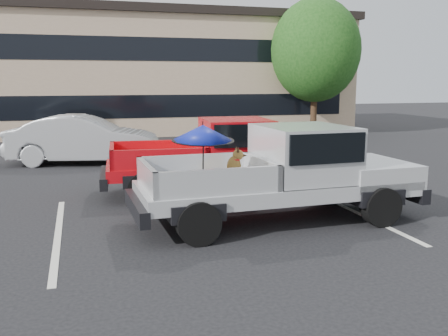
{
  "coord_description": "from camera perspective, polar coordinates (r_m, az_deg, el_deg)",
  "views": [
    {
      "loc": [
        -2.55,
        -7.19,
        2.76
      ],
      "look_at": [
        -0.23,
        0.72,
        1.3
      ],
      "focal_mm": 40.0,
      "sensor_mm": 36.0,
      "label": 1
    }
  ],
  "objects": [
    {
      "name": "red_pickup",
      "position": [
        12.32,
        0.63,
        1.79
      ],
      "size": [
        5.63,
        2.36,
        1.81
      ],
      "rotation": [
        0.0,
        0.0,
        -0.07
      ],
      "color": "black",
      "rests_on": "ground"
    },
    {
      "name": "stripe_left",
      "position": [
        9.6,
        -18.45,
        -7.17
      ],
      "size": [
        0.12,
        5.0,
        0.01
      ],
      "primitive_type": "cube",
      "color": "silver",
      "rests_on": "ground"
    },
    {
      "name": "stripe_right",
      "position": [
        11.08,
        14.38,
        -4.69
      ],
      "size": [
        0.12,
        5.0,
        0.01
      ],
      "primitive_type": "cube",
      "color": "silver",
      "rests_on": "ground"
    },
    {
      "name": "tree_back",
      "position": [
        32.38,
        -1.01,
        12.97
      ],
      "size": [
        4.68,
        4.68,
        7.11
      ],
      "color": "#332114",
      "rests_on": "ground"
    },
    {
      "name": "motel_building",
      "position": [
        28.54,
        -7.27,
        10.86
      ],
      "size": [
        20.4,
        8.4,
        6.3
      ],
      "color": "tan",
      "rests_on": "ground"
    },
    {
      "name": "tree_right",
      "position": [
        25.95,
        10.42,
        13.08
      ],
      "size": [
        4.46,
        4.46,
        6.78
      ],
      "color": "#332114",
      "rests_on": "ground"
    },
    {
      "name": "silver_sedan",
      "position": [
        17.24,
        -15.67,
        3.16
      ],
      "size": [
        5.16,
        2.77,
        1.61
      ],
      "primitive_type": "imported",
      "rotation": [
        0.0,
        0.0,
        1.34
      ],
      "color": "#ADB0B4",
      "rests_on": "ground"
    },
    {
      "name": "ground",
      "position": [
        8.11,
        3.05,
        -9.87
      ],
      "size": [
        90.0,
        90.0,
        0.0
      ],
      "primitive_type": "plane",
      "color": "black",
      "rests_on": "ground"
    },
    {
      "name": "silver_pickup",
      "position": [
        9.87,
        7.8,
        -0.02
      ],
      "size": [
        5.74,
        2.24,
        2.06
      ],
      "rotation": [
        0.0,
        0.0,
        0.03
      ],
      "color": "black",
      "rests_on": "ground"
    }
  ]
}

